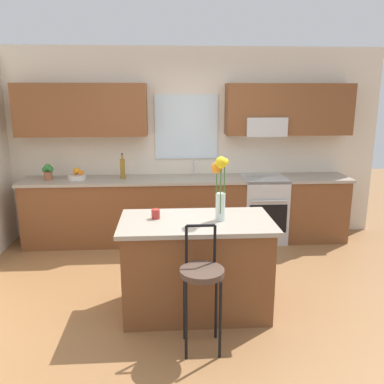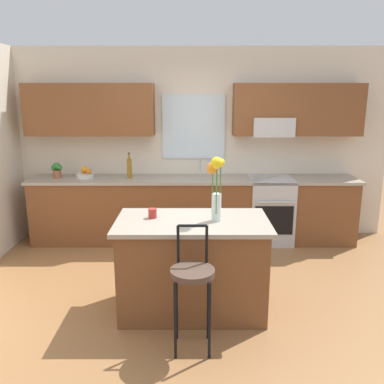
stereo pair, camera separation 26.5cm
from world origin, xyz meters
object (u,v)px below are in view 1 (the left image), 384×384
(mug_ceramic, at_px, (156,214))
(fruit_bowl_oranges, at_px, (77,176))
(kitchen_island, at_px, (196,265))
(bar_stool_near, at_px, (202,277))
(potted_plant_small, at_px, (48,171))
(flower_vase, at_px, (220,182))
(oven_range, at_px, (263,209))
(bottle_olive_oil, at_px, (123,168))

(mug_ceramic, bearing_deg, fruit_bowl_oranges, 121.03)
(kitchen_island, distance_m, mug_ceramic, 0.63)
(bar_stool_near, relative_size, mug_ceramic, 11.58)
(mug_ceramic, bearing_deg, potted_plant_small, 129.10)
(flower_vase, bearing_deg, oven_range, 65.22)
(oven_range, distance_m, bottle_olive_oil, 2.07)
(mug_ceramic, relative_size, potted_plant_small, 0.41)
(bottle_olive_oil, height_order, potted_plant_small, bottle_olive_oil)
(fruit_bowl_oranges, bearing_deg, flower_vase, -48.82)
(fruit_bowl_oranges, bearing_deg, oven_range, -0.62)
(fruit_bowl_oranges, xyz_separation_m, bottle_olive_oil, (0.62, -0.00, 0.10))
(flower_vase, bearing_deg, potted_plant_small, 137.09)
(bottle_olive_oil, bearing_deg, potted_plant_small, -180.00)
(potted_plant_small, bearing_deg, fruit_bowl_oranges, 0.53)
(kitchen_island, xyz_separation_m, flower_vase, (0.21, -0.03, 0.82))
(mug_ceramic, distance_m, bottle_olive_oil, 1.92)
(oven_range, relative_size, flower_vase, 1.52)
(bottle_olive_oil, relative_size, potted_plant_small, 1.63)
(bottle_olive_oil, bearing_deg, oven_range, -0.71)
(oven_range, relative_size, fruit_bowl_oranges, 3.83)
(mug_ceramic, bearing_deg, bar_stool_near, -61.18)
(mug_ceramic, height_order, fruit_bowl_oranges, fruit_bowl_oranges)
(flower_vase, xyz_separation_m, potted_plant_small, (-2.10, 1.95, -0.25))
(flower_vase, height_order, fruit_bowl_oranges, flower_vase)
(oven_range, bearing_deg, kitchen_island, -120.15)
(oven_range, height_order, mug_ceramic, mug_ceramic)
(flower_vase, bearing_deg, fruit_bowl_oranges, 131.18)
(oven_range, relative_size, mug_ceramic, 10.22)
(oven_range, height_order, bar_stool_near, bar_stool_near)
(kitchen_island, height_order, fruit_bowl_oranges, fruit_bowl_oranges)
(potted_plant_small, bearing_deg, oven_range, -0.47)
(bottle_olive_oil, bearing_deg, fruit_bowl_oranges, 179.67)
(oven_range, distance_m, flower_vase, 2.28)
(fruit_bowl_oranges, bearing_deg, bottle_olive_oil, -0.33)
(mug_ceramic, xyz_separation_m, potted_plant_small, (-1.50, 1.85, 0.07))
(oven_range, relative_size, bottle_olive_oil, 2.60)
(mug_ceramic, height_order, potted_plant_small, potted_plant_small)
(oven_range, relative_size, potted_plant_small, 4.23)
(bottle_olive_oil, xyz_separation_m, potted_plant_small, (-1.01, -0.00, -0.03))
(kitchen_island, distance_m, potted_plant_small, 2.75)
(bottle_olive_oil, distance_m, potted_plant_small, 1.01)
(kitchen_island, bearing_deg, bar_stool_near, -90.00)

